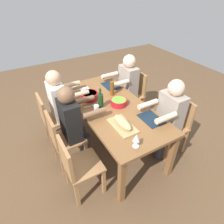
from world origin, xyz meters
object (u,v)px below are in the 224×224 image
Objects in this scene: serving_bowl_salad at (119,102)px; napkin_stack at (85,90)px; wine_glass at (136,138)px; dining_table at (112,110)px; chair_near_right at (134,92)px; cutting_board at (122,126)px; wine_bottle at (101,101)px; chair_far_right at (51,117)px; chair_near_left at (175,123)px; cup_far_center at (96,109)px; beer_bottle at (112,88)px; chair_far_center at (62,138)px; diner_near_left at (168,115)px; diner_far_center at (73,121)px; diner_far_right at (61,102)px; bread_loaf at (123,122)px; chair_far_left at (76,165)px; diner_near_right at (126,84)px; serving_bowl_pasta at (89,95)px.

serving_bowl_salad reaches higher than napkin_stack.
dining_table is at bearing -12.02° from wine_glass.
chair_near_right is 2.12× the size of cutting_board.
chair_far_right is at bearing 52.12° from wine_bottle.
chair_near_left is at bearing -93.81° from cutting_board.
serving_bowl_salad is 0.35m from cup_far_center.
serving_bowl_salad is at bearing -18.79° from wine_glass.
beer_bottle is (0.25, -0.15, 0.19)m from dining_table.
chair_far_center is at bearing 133.50° from napkin_stack.
cutting_board is 0.51m from wine_bottle.
cup_far_center is (-0.04, 0.26, 0.14)m from dining_table.
diner_far_center is at bearing 66.00° from diner_near_left.
bread_loaf is at bearing -154.59° from diner_far_right.
bread_loaf is (-0.45, -0.46, 0.11)m from diner_far_center.
chair_far_left is at bearing 124.02° from dining_table.
bread_loaf is at bearing -161.36° from cup_far_center.
wine_bottle is at bearing -1.09° from wine_glass.
diner_near_right is at bearing -58.79° from beer_bottle.
cutting_board is 2.86× the size of napkin_stack.
diner_near_right and diner_far_center have the same top height.
dining_table is at bearing -149.25° from serving_bowl_pasta.
chair_far_left is 7.85× the size of cup_far_center.
chair_near_left is 1.16m from cup_far_center.
wine_glass is 0.77m from cup_far_center.
beer_bottle is (-0.26, 0.43, 0.15)m from diner_near_right.
serving_bowl_pasta reaches higher than cutting_board.
beer_bottle is (0.76, -0.90, 0.37)m from chair_far_left.
chair_near_right is at bearing -55.98° from chair_far_left.
serving_bowl_salad is 0.57× the size of cutting_board.
dining_table is 4.66× the size of cutting_board.
diner_near_right is 1.41× the size of chair_far_left.
chair_far_left is at bearing 180.00° from chair_far_right.
diner_far_right is 5.26× the size of serving_bowl_salad.
diner_near_right is 1.19m from bread_loaf.
dining_table is at bearing -164.79° from napkin_stack.
chair_far_left is 1.27m from napkin_stack.
beer_bottle is at bearing -30.04° from dining_table.
cup_far_center is at bearing -94.19° from chair_far_center.
cup_far_center is (-0.55, 0.83, 0.10)m from diner_near_right.
diner_near_right reaches higher than wine_glass.
chair_near_left is 1.04m from wine_glass.
serving_bowl_salad is 1.37× the size of wine_glass.
dining_table is 0.25m from wine_bottle.
diner_near_left is 4.14× the size of wine_bottle.
diner_near_left is 5.45× the size of beer_bottle.
chair_near_right is 1.00× the size of chair_far_center.
diner_near_right is 1.00m from cup_far_center.
chair_far_left reaches higher than serving_bowl_pasta.
dining_table is 0.93m from chair_near_left.
beer_bottle reaches higher than chair_far_right.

